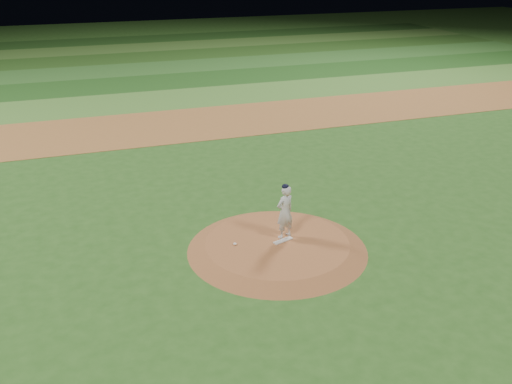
{
  "coord_description": "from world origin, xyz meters",
  "views": [
    {
      "loc": [
        -5.59,
        -14.29,
        8.54
      ],
      "look_at": [
        0.0,
        2.0,
        1.1
      ],
      "focal_mm": 40.0,
      "sensor_mm": 36.0,
      "label": 1
    }
  ],
  "objects_px": {
    "pitching_rubber": "(283,240)",
    "pitchers_mound": "(277,246)",
    "rosin_bag": "(235,244)",
    "pitcher_on_mound": "(285,212)"
  },
  "relations": [
    {
      "from": "pitching_rubber",
      "to": "rosin_bag",
      "type": "relative_size",
      "value": 6.12
    },
    {
      "from": "pitchers_mound",
      "to": "pitcher_on_mound",
      "type": "bearing_deg",
      "value": 37.17
    },
    {
      "from": "rosin_bag",
      "to": "pitcher_on_mound",
      "type": "xyz_separation_m",
      "value": [
        1.6,
        -0.02,
        0.84
      ]
    },
    {
      "from": "pitching_rubber",
      "to": "pitcher_on_mound",
      "type": "height_order",
      "value": "pitcher_on_mound"
    },
    {
      "from": "pitchers_mound",
      "to": "pitching_rubber",
      "type": "distance_m",
      "value": 0.24
    },
    {
      "from": "pitching_rubber",
      "to": "pitcher_on_mound",
      "type": "xyz_separation_m",
      "value": [
        0.13,
        0.23,
        0.86
      ]
    },
    {
      "from": "pitching_rubber",
      "to": "rosin_bag",
      "type": "xyz_separation_m",
      "value": [
        -1.46,
        0.25,
        0.01
      ]
    },
    {
      "from": "pitching_rubber",
      "to": "pitchers_mound",
      "type": "bearing_deg",
      "value": 165.97
    },
    {
      "from": "pitchers_mound",
      "to": "pitcher_on_mound",
      "type": "height_order",
      "value": "pitcher_on_mound"
    },
    {
      "from": "rosin_bag",
      "to": "pitcher_on_mound",
      "type": "distance_m",
      "value": 1.81
    }
  ]
}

